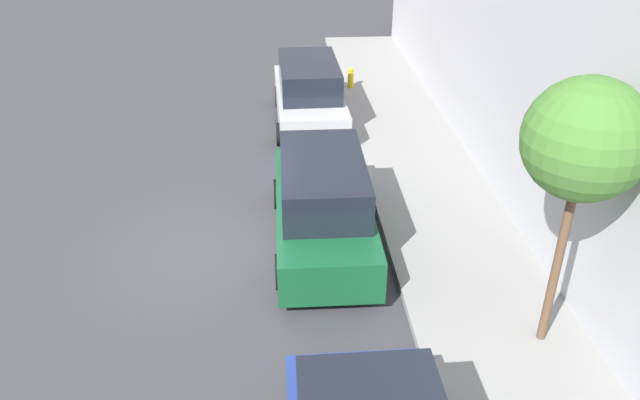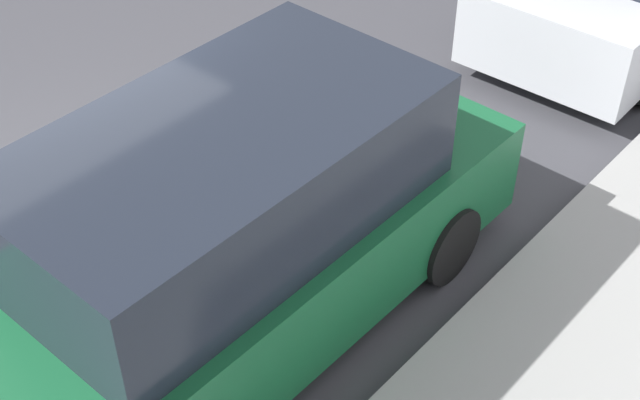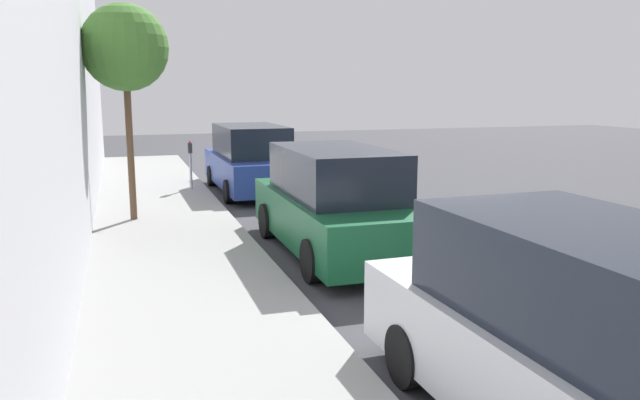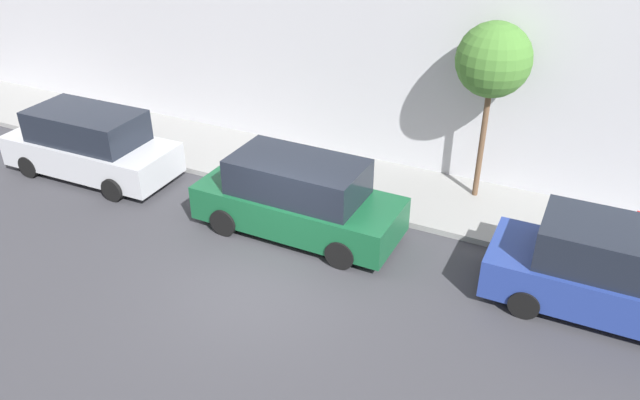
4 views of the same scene
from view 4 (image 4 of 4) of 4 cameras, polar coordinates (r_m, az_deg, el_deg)
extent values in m
plane|color=#38383D|center=(13.47, -5.45, -7.58)|extent=(60.00, 60.00, 0.00)
cube|color=gray|center=(17.14, 3.07, 1.68)|extent=(2.90, 32.00, 0.15)
cube|color=navy|center=(13.58, 25.37, -7.09)|extent=(1.94, 4.92, 0.84)
cube|color=black|center=(13.13, 26.15, -4.14)|extent=(1.70, 3.11, 0.84)
cylinder|color=black|center=(13.02, 18.18, -8.98)|extent=(0.22, 0.62, 0.62)
cylinder|color=black|center=(14.50, 19.44, -4.86)|extent=(0.22, 0.62, 0.62)
cube|color=#14512D|center=(14.77, -2.00, -0.75)|extent=(1.94, 4.91, 0.84)
cube|color=black|center=(14.36, -2.06, 2.14)|extent=(1.70, 3.11, 0.84)
cylinder|color=black|center=(14.98, -8.75, -1.99)|extent=(0.22, 0.68, 0.68)
cylinder|color=black|center=(16.26, -5.23, 1.00)|extent=(0.22, 0.68, 0.68)
cylinder|color=black|center=(13.69, 1.89, -4.98)|extent=(0.22, 0.68, 0.68)
cylinder|color=black|center=(15.09, 4.73, -1.46)|extent=(0.22, 0.68, 0.68)
cube|color=#B7BABF|center=(18.52, -20.13, 3.99)|extent=(2.01, 4.94, 0.84)
cube|color=black|center=(18.19, -20.59, 6.37)|extent=(1.74, 3.14, 0.84)
cylinder|color=black|center=(19.21, -25.03, 2.81)|extent=(0.22, 0.64, 0.64)
cylinder|color=black|center=(20.24, -21.30, 4.95)|extent=(0.22, 0.64, 0.64)
cylinder|color=black|center=(17.10, -18.38, 0.92)|extent=(0.22, 0.64, 0.64)
cylinder|color=black|center=(18.25, -14.62, 3.39)|extent=(0.22, 0.64, 0.64)
cylinder|color=#ADADB2|center=(15.00, 26.47, -3.67)|extent=(0.07, 0.07, 1.01)
cube|color=#2D2D33|center=(14.68, 27.02, -1.57)|extent=(0.11, 0.15, 0.28)
cube|color=red|center=(14.61, 27.17, -1.01)|extent=(0.04, 0.09, 0.05)
cylinder|color=brown|center=(16.16, 14.62, 5.33)|extent=(0.14, 0.14, 3.12)
sphere|color=#42752D|center=(15.46, 15.59, 12.25)|extent=(1.79, 1.79, 1.79)
cylinder|color=gold|center=(21.45, -22.36, 6.43)|extent=(0.20, 0.20, 0.55)
sphere|color=gold|center=(21.34, -22.53, 7.23)|extent=(0.18, 0.18, 0.18)
camera|label=1|loc=(11.50, 54.17, 13.81)|focal=35.00mm
camera|label=2|loc=(15.36, 15.53, 17.84)|focal=50.00mm
camera|label=3|loc=(22.69, -21.89, 14.56)|focal=35.00mm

